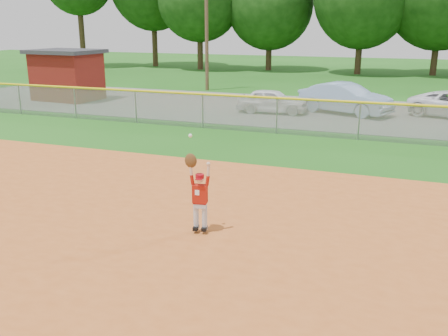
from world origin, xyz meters
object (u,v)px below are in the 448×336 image
at_px(ballplayer, 199,193).
at_px(car_white_a, 272,101).
at_px(car_blue, 345,98).
at_px(utility_shed, 67,75).

bearing_deg(ballplayer, car_white_a, 99.01).
distance_m(car_white_a, ballplayer, 15.49).
relative_size(car_white_a, ballplayer, 1.67).
relative_size(car_blue, ballplayer, 2.18).
distance_m(car_white_a, utility_shed, 12.68).
distance_m(car_white_a, car_blue, 3.66).
bearing_deg(car_white_a, ballplayer, -174.25).
relative_size(car_white_a, car_blue, 0.77).
xyz_separation_m(car_white_a, car_blue, (3.50, 1.05, 0.16)).
height_order(car_white_a, utility_shed, utility_shed).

